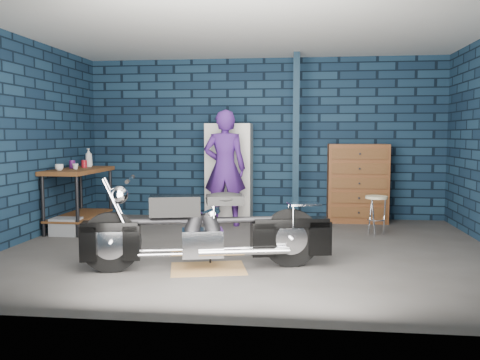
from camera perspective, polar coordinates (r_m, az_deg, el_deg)
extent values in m
plane|color=#474543|center=(6.33, 1.01, -7.83)|extent=(6.00, 6.00, 0.00)
cube|color=#0E1E31|center=(8.66, 2.68, 4.66)|extent=(6.00, 0.02, 2.70)
cube|color=#0E1E31|center=(7.12, -23.82, 4.14)|extent=(0.02, 5.00, 2.70)
cube|color=silver|center=(6.30, 1.05, 16.86)|extent=(6.00, 5.00, 0.02)
cube|color=#112535|center=(8.09, 6.30, 4.61)|extent=(0.10, 0.10, 2.70)
cube|color=brown|center=(8.01, -17.60, -2.02)|extent=(0.60, 1.40, 0.91)
cube|color=olive|center=(5.46, -3.60, -9.90)|extent=(0.89, 0.75, 0.01)
imported|color=#471F77|center=(7.89, -1.73, 1.34)|extent=(0.67, 0.46, 1.80)
cube|color=gray|center=(7.61, -18.94, -4.97)|extent=(0.39, 0.28, 0.24)
cube|color=beige|center=(8.47, -1.21, 0.93)|extent=(0.75, 0.53, 1.60)
cube|color=brown|center=(8.46, 13.05, -0.34)|extent=(0.95, 0.53, 1.27)
imported|color=beige|center=(7.63, -19.64, 1.35)|extent=(0.15, 0.15, 0.09)
imported|color=beige|center=(7.84, -17.99, 1.46)|extent=(0.11, 0.11, 0.08)
cylinder|color=#521861|center=(8.07, -18.33, 1.68)|extent=(0.09, 0.09, 0.12)
cylinder|color=maroon|center=(8.19, -17.10, 1.74)|extent=(0.11, 0.11, 0.12)
imported|color=gray|center=(8.37, -16.62, 2.43)|extent=(0.12, 0.12, 0.29)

